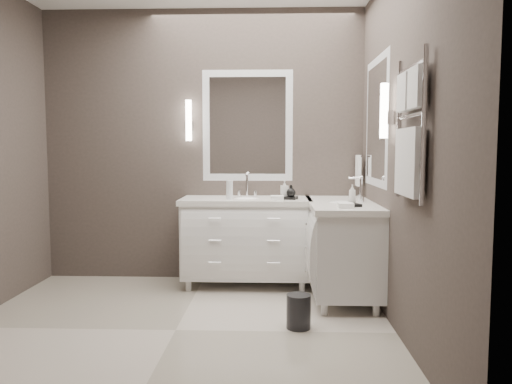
{
  "coord_description": "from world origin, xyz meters",
  "views": [
    {
      "loc": [
        0.72,
        -3.52,
        1.32
      ],
      "look_at": [
        0.56,
        0.7,
        0.95
      ],
      "focal_mm": 35.0,
      "sensor_mm": 36.0,
      "label": 1
    }
  ],
  "objects_px": {
    "vanity_right": "(342,243)",
    "waste_bin": "(299,311)",
    "vanity_back": "(246,236)",
    "towel_ladder": "(410,137)"
  },
  "relations": [
    {
      "from": "vanity_back",
      "to": "towel_ladder",
      "type": "distance_m",
      "value": 2.16
    },
    {
      "from": "vanity_right",
      "to": "waste_bin",
      "type": "bearing_deg",
      "value": -117.26
    },
    {
      "from": "vanity_back",
      "to": "vanity_right",
      "type": "xyz_separation_m",
      "value": [
        0.88,
        -0.33,
        0.0
      ]
    },
    {
      "from": "vanity_right",
      "to": "towel_ladder",
      "type": "bearing_deg",
      "value": -80.16
    },
    {
      "from": "vanity_back",
      "to": "waste_bin",
      "type": "height_order",
      "value": "vanity_back"
    },
    {
      "from": "vanity_right",
      "to": "vanity_back",
      "type": "bearing_deg",
      "value": 159.62
    },
    {
      "from": "towel_ladder",
      "to": "waste_bin",
      "type": "height_order",
      "value": "towel_ladder"
    },
    {
      "from": "towel_ladder",
      "to": "waste_bin",
      "type": "xyz_separation_m",
      "value": [
        -0.65,
        0.48,
        -1.27
      ]
    },
    {
      "from": "waste_bin",
      "to": "vanity_right",
      "type": "bearing_deg",
      "value": 62.74
    },
    {
      "from": "vanity_back",
      "to": "waste_bin",
      "type": "relative_size",
      "value": 4.93
    }
  ]
}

